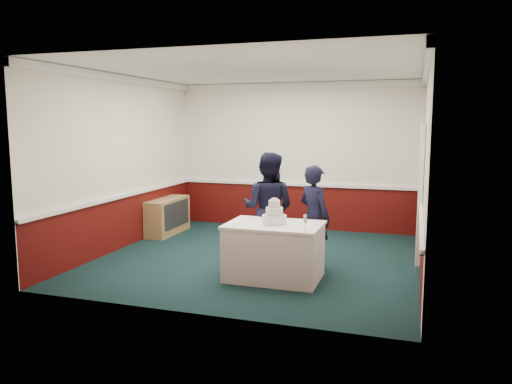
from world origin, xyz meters
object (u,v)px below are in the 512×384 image
(cake_knife, at_px, (268,226))
(person_man, at_px, (268,208))
(person_woman, at_px, (314,217))
(sideboard, at_px, (168,216))
(champagne_flute, at_px, (305,220))
(wedding_cake, at_px, (274,216))
(cake_table, at_px, (274,251))

(cake_knife, bearing_deg, person_man, 125.14)
(cake_knife, distance_m, person_woman, 0.99)
(sideboard, xyz_separation_m, champagne_flute, (3.30, -2.42, 0.58))
(sideboard, relative_size, champagne_flute, 5.85)
(champagne_flute, xyz_separation_m, person_man, (-0.81, 1.01, -0.06))
(sideboard, distance_m, cake_knife, 3.66)
(wedding_cake, relative_size, person_woman, 0.23)
(person_man, bearing_deg, cake_knife, 108.64)
(cake_table, xyz_separation_m, cake_knife, (-0.03, -0.20, 0.39))
(cake_table, bearing_deg, person_woman, 57.92)
(sideboard, distance_m, cake_table, 3.53)
(cake_knife, height_order, champagne_flute, champagne_flute)
(wedding_cake, distance_m, person_man, 0.79)
(cake_knife, xyz_separation_m, champagne_flute, (0.53, -0.08, 0.14))
(person_woman, bearing_deg, sideboard, 9.49)
(cake_table, distance_m, person_man, 0.92)
(person_woman, bearing_deg, cake_knife, 96.36)
(sideboard, relative_size, cake_knife, 5.45)
(champagne_flute, relative_size, person_man, 0.12)
(champagne_flute, bearing_deg, cake_table, 150.75)
(person_woman, bearing_deg, cake_table, 91.70)
(wedding_cake, xyz_separation_m, cake_knife, (-0.03, -0.20, -0.11))
(cake_knife, bearing_deg, person_woman, 81.15)
(cake_table, bearing_deg, person_man, 112.83)
(sideboard, bearing_deg, cake_table, -37.37)
(wedding_cake, xyz_separation_m, champagne_flute, (0.50, -0.28, 0.03))
(sideboard, distance_m, person_woman, 3.57)
(cake_table, height_order, person_man, person_man)
(cake_table, height_order, wedding_cake, wedding_cake)
(cake_knife, distance_m, champagne_flute, 0.55)
(cake_table, height_order, cake_knife, cake_knife)
(wedding_cake, bearing_deg, sideboard, 142.63)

